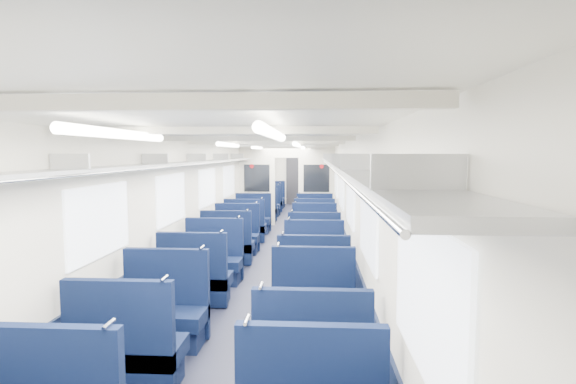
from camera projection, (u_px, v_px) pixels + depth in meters
name	position (u px, v px, depth m)	size (l,w,h in m)	color
floor	(277.00, 250.00, 9.82)	(2.80, 18.00, 0.01)	black
ceiling	(276.00, 143.00, 9.62)	(2.80, 18.00, 0.01)	white
wall_left	(213.00, 197.00, 9.80)	(0.02, 18.00, 2.35)	beige
dado_left	(214.00, 233.00, 9.87)	(0.03, 17.90, 0.70)	black
wall_right	(341.00, 197.00, 9.63)	(0.02, 18.00, 2.35)	beige
dado_right	(340.00, 235.00, 9.70)	(0.03, 17.90, 0.70)	black
wall_far	(295.00, 176.00, 18.67)	(2.80, 0.02, 2.35)	beige
luggage_rack_left	(221.00, 160.00, 9.72)	(0.36, 17.40, 0.18)	#B2B5BA
luggage_rack_right	(333.00, 160.00, 9.57)	(0.36, 17.40, 0.18)	#B2B5BA
windows	(275.00, 187.00, 9.24)	(2.78, 15.60, 0.75)	white
ceiling_fittings	(275.00, 145.00, 9.36)	(2.70, 16.06, 0.11)	silver
end_door	(295.00, 180.00, 18.62)	(0.75, 0.06, 2.00)	black
bulkhead	(287.00, 184.00, 13.09)	(2.80, 0.10, 2.35)	silver
seat_4	(126.00, 354.00, 3.97)	(0.97, 0.53, 1.08)	#0B1636
seat_5	(312.00, 368.00, 3.71)	(0.97, 0.53, 1.08)	#0B1636
seat_6	(164.00, 315.00, 4.94)	(0.97, 0.53, 1.08)	#0B1636
seat_7	(313.00, 311.00, 5.05)	(0.97, 0.53, 1.08)	#0B1636
seat_8	(195.00, 281.00, 6.24)	(0.97, 0.53, 1.08)	#0B1636
seat_9	(313.00, 286.00, 6.04)	(0.97, 0.53, 1.08)	#0B1636
seat_10	(213.00, 262.00, 7.33)	(0.97, 0.53, 1.08)	#0B1636
seat_11	(314.00, 266.00, 7.11)	(0.97, 0.53, 1.08)	#0B1636
seat_12	(228.00, 247.00, 8.54)	(0.97, 0.53, 1.08)	#0B1636
seat_13	(314.00, 249.00, 8.32)	(0.97, 0.53, 1.08)	#0B1636
seat_14	(237.00, 237.00, 9.51)	(0.97, 0.53, 1.08)	#0B1636
seat_15	(314.00, 237.00, 9.58)	(0.97, 0.53, 1.08)	#0B1636
seat_16	(245.00, 228.00, 10.68)	(0.97, 0.53, 1.08)	#0B1636
seat_17	(314.00, 228.00, 10.77)	(0.97, 0.53, 1.08)	#0B1636
seat_18	(253.00, 220.00, 11.95)	(0.97, 0.53, 1.08)	#0B1636
seat_19	(315.00, 221.00, 11.88)	(0.97, 0.53, 1.08)	#0B1636
seat_20	(262.00, 210.00, 14.04)	(0.97, 0.53, 1.08)	#0B1636
seat_21	(315.00, 211.00, 13.78)	(0.97, 0.53, 1.08)	#0B1636
seat_22	(266.00, 206.00, 15.12)	(0.97, 0.53, 1.08)	#0B1636
seat_23	(315.00, 207.00, 14.86)	(0.97, 0.53, 1.08)	#0B1636
seat_24	(269.00, 203.00, 16.19)	(0.97, 0.53, 1.08)	#0B1636
seat_25	(315.00, 203.00, 16.24)	(0.97, 0.53, 1.08)	#0B1636
seat_26	(272.00, 200.00, 17.33)	(0.97, 0.53, 1.08)	#0B1636
seat_27	(315.00, 200.00, 17.28)	(0.97, 0.53, 1.08)	#0B1636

